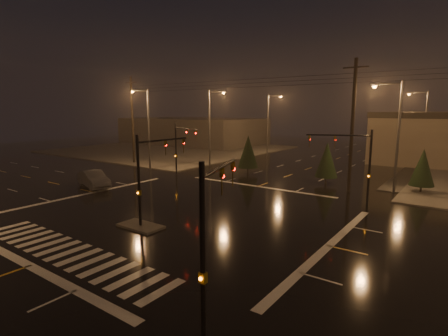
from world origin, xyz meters
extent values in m
plane|color=black|center=(0.00, 0.00, 0.00)|extent=(140.00, 140.00, 0.00)
cube|color=#47443F|center=(-30.00, 30.00, 0.06)|extent=(36.00, 36.00, 0.12)
cube|color=#47443F|center=(0.00, -4.00, 0.07)|extent=(3.00, 1.60, 0.15)
cube|color=beige|center=(0.00, -9.00, 0.01)|extent=(15.00, 2.60, 0.01)
cube|color=beige|center=(0.00, -11.00, 0.01)|extent=(16.00, 0.50, 0.01)
cube|color=beige|center=(0.00, 11.00, 0.01)|extent=(16.00, 0.50, 0.01)
cube|color=#3C3635|center=(-35.00, 42.00, 2.80)|extent=(30.00, 18.00, 5.60)
cylinder|color=black|center=(0.00, -4.00, 3.00)|extent=(0.18, 0.18, 6.00)
cylinder|color=black|center=(0.00, -1.75, 5.50)|extent=(0.12, 4.50, 0.12)
imported|color=#594707|center=(0.00, 0.27, 5.45)|extent=(0.16, 0.20, 1.00)
cube|color=#594707|center=(0.00, -4.00, 2.30)|extent=(0.25, 0.18, 0.35)
cylinder|color=black|center=(10.50, 10.50, 3.00)|extent=(0.18, 0.18, 6.00)
cylinder|color=black|center=(8.15, 9.64, 5.50)|extent=(4.74, 1.82, 0.12)
imported|color=#594707|center=(6.04, 8.88, 5.45)|extent=(0.24, 0.22, 1.00)
cube|color=#594707|center=(10.50, 10.50, 2.30)|extent=(0.25, 0.18, 0.35)
cylinder|color=black|center=(-10.50, 10.50, 3.00)|extent=(0.18, 0.18, 6.00)
cylinder|color=black|center=(-8.15, 9.64, 5.50)|extent=(4.74, 1.82, 0.12)
imported|color=#594707|center=(-6.04, 8.88, 5.45)|extent=(0.24, 0.22, 1.00)
cube|color=#594707|center=(-10.50, 10.50, 2.30)|extent=(0.25, 0.18, 0.35)
cylinder|color=black|center=(10.50, -10.50, 3.00)|extent=(0.18, 0.18, 6.00)
cylinder|color=black|center=(9.82, -8.62, 5.50)|extent=(1.48, 3.80, 0.12)
imported|color=#594707|center=(9.20, -6.93, 5.45)|extent=(0.22, 0.24, 1.00)
cube|color=#594707|center=(10.50, -10.50, 2.30)|extent=(0.25, 0.18, 0.35)
cylinder|color=#38383A|center=(-11.50, 18.00, 5.00)|extent=(0.24, 0.24, 10.00)
cylinder|color=#38383A|center=(-10.30, 18.00, 9.80)|extent=(2.40, 0.14, 0.14)
cube|color=#38383A|center=(-9.20, 18.00, 9.75)|extent=(0.70, 0.30, 0.18)
sphere|color=orange|center=(-9.20, 18.00, 9.62)|extent=(0.32, 0.32, 0.32)
cylinder|color=#38383A|center=(-11.50, 34.00, 5.00)|extent=(0.24, 0.24, 10.00)
cylinder|color=#38383A|center=(-10.30, 34.00, 9.80)|extent=(2.40, 0.14, 0.14)
cube|color=#38383A|center=(-9.20, 34.00, 9.75)|extent=(0.70, 0.30, 0.18)
sphere|color=orange|center=(-9.20, 34.00, 9.62)|extent=(0.32, 0.32, 0.32)
cylinder|color=#38383A|center=(11.50, 16.00, 5.00)|extent=(0.24, 0.24, 10.00)
cylinder|color=#38383A|center=(10.30, 16.00, 9.80)|extent=(2.40, 0.14, 0.14)
cube|color=#38383A|center=(9.20, 16.00, 9.75)|extent=(0.70, 0.30, 0.18)
sphere|color=orange|center=(9.20, 16.00, 9.62)|extent=(0.32, 0.32, 0.32)
cylinder|color=#38383A|center=(11.50, 36.00, 5.00)|extent=(0.24, 0.24, 10.00)
cylinder|color=#38383A|center=(10.30, 36.00, 9.80)|extent=(2.40, 0.14, 0.14)
cube|color=#38383A|center=(9.20, 36.00, 9.75)|extent=(0.70, 0.30, 0.18)
sphere|color=orange|center=(9.20, 36.00, 9.62)|extent=(0.32, 0.32, 0.32)
cylinder|color=#38383A|center=(-16.00, 11.50, 5.00)|extent=(0.24, 0.24, 10.00)
cylinder|color=#38383A|center=(-16.00, 10.30, 9.80)|extent=(0.14, 2.40, 0.14)
cube|color=#38383A|center=(-16.00, 9.20, 9.75)|extent=(0.30, 0.70, 0.18)
sphere|color=orange|center=(-16.00, 9.20, 9.62)|extent=(0.32, 0.32, 0.32)
cylinder|color=black|center=(-22.00, 14.00, 6.00)|extent=(0.32, 0.32, 12.00)
cube|color=black|center=(-22.00, 14.00, 11.20)|extent=(2.20, 0.12, 0.12)
cylinder|color=black|center=(8.00, 14.00, 6.00)|extent=(0.32, 0.32, 12.00)
cube|color=black|center=(8.00, 14.00, 11.20)|extent=(2.20, 0.12, 0.12)
cylinder|color=black|center=(13.52, 17.27, 0.35)|extent=(0.18, 0.18, 0.70)
cone|color=black|center=(13.52, 17.27, 2.38)|extent=(2.15, 2.15, 3.35)
cylinder|color=black|center=(-4.67, 16.72, 0.35)|extent=(0.18, 0.18, 0.70)
cone|color=black|center=(-4.67, 16.72, 2.61)|extent=(2.45, 2.45, 3.82)
cylinder|color=black|center=(5.02, 16.29, 0.35)|extent=(0.18, 0.18, 0.70)
cone|color=black|center=(5.02, 16.29, 2.47)|extent=(2.27, 2.27, 3.55)
imported|color=#4E5055|center=(-12.89, 1.30, 0.82)|extent=(5.28, 3.00, 1.65)
camera|label=1|loc=(17.04, -18.47, 7.53)|focal=28.00mm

